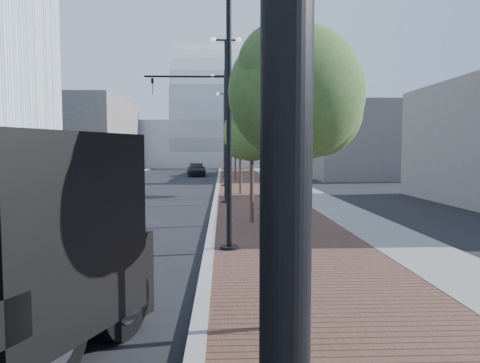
{
  "coord_description": "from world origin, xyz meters",
  "views": [
    {
      "loc": [
        0.41,
        -3.36,
        3.08
      ],
      "look_at": [
        1.0,
        12.0,
        2.0
      ],
      "focal_mm": 33.83,
      "sensor_mm": 36.0,
      "label": 1
    }
  ],
  "objects": [
    {
      "name": "sidewalk",
      "position": [
        3.5,
        40.0,
        0.06
      ],
      "size": [
        7.0,
        140.0,
        0.12
      ],
      "primitive_type": "cube",
      "color": "#4C2D23",
      "rests_on": "ground"
    },
    {
      "name": "concrete_strip",
      "position": [
        6.2,
        40.0,
        0.07
      ],
      "size": [
        2.4,
        140.0,
        0.13
      ],
      "primitive_type": "cube",
      "color": "slate",
      "rests_on": "ground"
    },
    {
      "name": "curb",
      "position": [
        0.0,
        40.0,
        0.07
      ],
      "size": [
        0.3,
        140.0,
        0.14
      ],
      "primitive_type": "cube",
      "color": "gray",
      "rests_on": "ground"
    },
    {
      "name": "west_sidewalk",
      "position": [
        -13.0,
        40.0,
        0.06
      ],
      "size": [
        4.0,
        140.0,
        0.12
      ],
      "primitive_type": "cube",
      "color": "slate",
      "rests_on": "ground"
    },
    {
      "name": "white_sedan",
      "position": [
        -4.15,
        14.64,
        0.66
      ],
      "size": [
        1.63,
        4.06,
        1.31
      ],
      "primitive_type": "imported",
      "rotation": [
        0.0,
        0.0,
        0.06
      ],
      "color": "white",
      "rests_on": "ground"
    },
    {
      "name": "dark_car_mid",
      "position": [
        -7.09,
        28.86,
        0.67
      ],
      "size": [
        3.6,
        5.29,
        1.35
      ],
      "primitive_type": "imported",
      "rotation": [
        0.0,
        0.0,
        0.31
      ],
      "color": "black",
      "rests_on": "ground"
    },
    {
      "name": "dark_car_far",
      "position": [
        -2.68,
        49.88,
        0.76
      ],
      "size": [
        2.45,
        5.35,
        1.52
      ],
      "primitive_type": "imported",
      "rotation": [
        0.0,
        0.0,
        0.06
      ],
      "color": "black",
      "rests_on": "ground"
    },
    {
      "name": "pedestrian",
      "position": [
        5.59,
        25.97,
        0.78
      ],
      "size": [
        0.67,
        0.56,
        1.56
      ],
      "primitive_type": "imported",
      "rotation": [
        0.0,
        0.0,
        2.76
      ],
      "color": "black",
      "rests_on": "ground"
    },
    {
      "name": "streetlight_1",
      "position": [
        0.49,
        10.0,
        4.34
      ],
      "size": [
        1.44,
        0.56,
        9.21
      ],
      "color": "black",
      "rests_on": "ground"
    },
    {
      "name": "streetlight_2",
      "position": [
        0.6,
        22.0,
        4.82
      ],
      "size": [
        1.72,
        0.56,
        9.28
      ],
      "color": "black",
      "rests_on": "ground"
    },
    {
      "name": "streetlight_3",
      "position": [
        0.49,
        34.0,
        4.34
      ],
      "size": [
        1.44,
        0.56,
        9.21
      ],
      "color": "black",
      "rests_on": "ground"
    },
    {
      "name": "streetlight_4",
      "position": [
        0.6,
        46.0,
        4.82
      ],
      "size": [
        1.72,
        0.56,
        9.28
      ],
      "color": "black",
      "rests_on": "ground"
    },
    {
      "name": "traffic_mast",
      "position": [
        -0.3,
        25.0,
        4.98
      ],
      "size": [
        5.09,
        0.2,
        8.0
      ],
      "color": "black",
      "rests_on": "ground"
    },
    {
      "name": "tree_0",
      "position": [
        1.65,
        4.02,
        3.98
      ],
      "size": [
        2.28,
        2.21,
        5.1
      ],
      "color": "#382619",
      "rests_on": "ground"
    },
    {
      "name": "tree_1",
      "position": [
        1.65,
        15.02,
        3.77
      ],
      "size": [
        2.39,
        2.34,
        4.95
      ],
      "color": "#382619",
      "rests_on": "ground"
    },
    {
      "name": "tree_2",
      "position": [
        1.65,
        27.02,
        3.58
      ],
      "size": [
        2.32,
        2.26,
        4.73
      ],
      "color": "#382619",
      "rests_on": "ground"
    },
    {
      "name": "tree_3",
      "position": [
        1.65,
        39.02,
        3.91
      ],
      "size": [
        2.39,
        2.35,
        5.1
      ],
      "color": "#382619",
      "rests_on": "ground"
    },
    {
      "name": "convention_center",
      "position": [
        -2.0,
        85.0,
        6.0
      ],
      "size": [
        50.0,
        30.0,
        50.0
      ],
      "color": "#A1A7AB",
      "rests_on": "ground"
    },
    {
      "name": "commercial_block_nw",
      "position": [
        -20.0,
        60.0,
        5.0
      ],
      "size": [
        14.0,
        20.0,
        10.0
      ],
      "primitive_type": "cube",
      "color": "#625B58",
      "rests_on": "ground"
    },
    {
      "name": "commercial_block_ne",
      "position": [
        16.0,
        50.0,
        4.0
      ],
      "size": [
        12.0,
        22.0,
        8.0
      ],
      "primitive_type": "cube",
      "color": "#615A57",
      "rests_on": "ground"
    },
    {
      "name": "utility_cover_1",
      "position": [
        2.4,
        8.0,
        0.13
      ],
      "size": [
        0.5,
        0.5,
        0.02
      ],
      "primitive_type": "cube",
      "color": "black",
      "rests_on": "sidewalk"
    },
    {
      "name": "utility_cover_2",
      "position": [
        2.4,
        19.0,
        0.13
      ],
      "size": [
        0.5,
        0.5,
        0.02
      ],
      "primitive_type": "cube",
      "color": "black",
      "rests_on": "sidewalk"
    }
  ]
}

